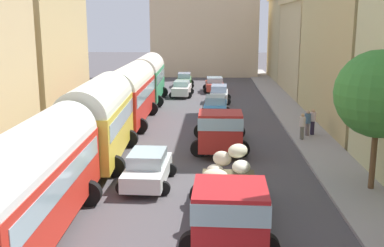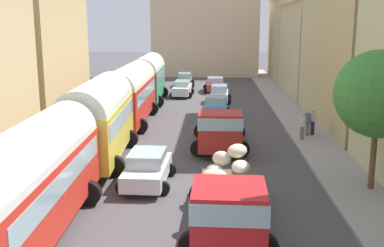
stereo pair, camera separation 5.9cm
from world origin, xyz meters
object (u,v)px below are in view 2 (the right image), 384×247
(cargo_truck_0, at_px, (228,203))
(parked_bus_1, at_px, (98,117))
(cargo_truck_1, at_px, (220,129))
(pedestrian_0, at_px, (313,121))
(parked_bus_0, at_px, (29,178))
(car_1, at_px, (219,94))
(parked_bus_3, at_px, (148,76))
(pedestrian_1, at_px, (302,126))
(pedestrian_2, at_px, (308,122))
(car_5, at_px, (185,80))
(car_3, at_px, (147,168))
(car_0, at_px, (216,107))
(car_2, at_px, (215,85))
(parked_bus_2, at_px, (130,92))
(car_4, at_px, (182,88))

(cargo_truck_0, bearing_deg, parked_bus_1, 126.20)
(cargo_truck_1, xyz_separation_m, pedestrian_0, (5.80, 3.61, -0.28))
(parked_bus_0, relative_size, car_1, 2.43)
(parked_bus_0, relative_size, parked_bus_3, 1.13)
(pedestrian_1, relative_size, pedestrian_2, 0.99)
(car_5, height_order, pedestrian_1, pedestrian_1)
(car_1, bearing_deg, parked_bus_3, -179.96)
(car_3, relative_size, pedestrian_0, 2.28)
(car_3, height_order, pedestrian_2, pedestrian_2)
(parked_bus_3, bearing_deg, car_0, -48.01)
(car_2, xyz_separation_m, car_5, (-3.34, 3.76, 0.01))
(cargo_truck_0, xyz_separation_m, pedestrian_1, (4.77, 13.13, -0.30))
(car_2, bearing_deg, parked_bus_0, -100.06)
(parked_bus_2, distance_m, parked_bus_3, 9.00)
(parked_bus_0, height_order, pedestrian_0, parked_bus_0)
(parked_bus_1, height_order, cargo_truck_0, parked_bus_1)
(parked_bus_2, bearing_deg, car_0, 21.36)
(parked_bus_2, height_order, car_5, parked_bus_2)
(car_0, bearing_deg, pedestrian_1, -53.32)
(car_4, bearing_deg, pedestrian_2, -61.20)
(parked_bus_2, relative_size, pedestrian_2, 5.73)
(car_0, xyz_separation_m, pedestrian_2, (5.64, -5.97, 0.17))
(parked_bus_1, relative_size, car_3, 2.10)
(car_2, height_order, car_3, car_3)
(parked_bus_3, distance_m, car_1, 6.52)
(parked_bus_1, relative_size, parked_bus_3, 0.99)
(parked_bus_0, relative_size, car_5, 2.30)
(parked_bus_2, relative_size, car_1, 2.49)
(car_3, height_order, pedestrian_1, pedestrian_1)
(car_2, bearing_deg, cargo_truck_0, -89.28)
(pedestrian_2, bearing_deg, car_4, 118.80)
(car_2, height_order, car_5, car_5)
(parked_bus_1, height_order, parked_bus_2, parked_bus_1)
(cargo_truck_1, bearing_deg, cargo_truck_0, -89.17)
(parked_bus_2, height_order, cargo_truck_0, parked_bus_2)
(car_2, bearing_deg, pedestrian_2, -73.46)
(parked_bus_2, distance_m, car_0, 6.60)
(cargo_truck_0, relative_size, cargo_truck_1, 1.07)
(car_1, distance_m, car_4, 4.94)
(car_4, relative_size, car_5, 1.03)
(car_1, distance_m, car_3, 21.79)
(car_4, bearing_deg, cargo_truck_0, -83.25)
(parked_bus_3, distance_m, cargo_truck_1, 17.13)
(parked_bus_3, height_order, cargo_truck_0, parked_bus_3)
(car_0, relative_size, car_5, 0.94)
(car_3, relative_size, pedestrian_2, 2.31)
(parked_bus_1, xyz_separation_m, parked_bus_3, (0.00, 18.00, 0.01))
(car_0, distance_m, pedestrian_2, 8.21)
(parked_bus_2, xyz_separation_m, car_5, (2.60, 19.27, -1.50))
(pedestrian_1, bearing_deg, cargo_truck_0, -109.97)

